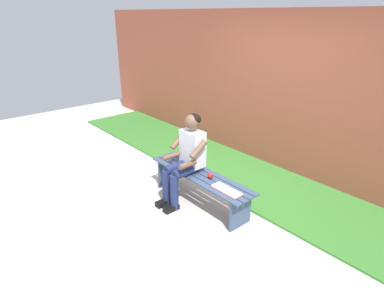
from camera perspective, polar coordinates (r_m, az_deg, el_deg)
ground_plane at (r=4.97m, az=-15.92°, el=-7.40°), size 10.00×7.00×0.04m
grass_strip at (r=5.52m, az=12.01°, el=-3.30°), size 9.00×2.02×0.03m
brick_wall at (r=5.77m, az=12.24°, el=11.11°), size 9.50×0.24×2.53m
bench_near at (r=4.46m, az=1.46°, el=-4.86°), size 1.73×0.42×0.44m
person_seated at (r=4.37m, az=-1.09°, el=-0.40°), size 0.50×0.69×1.25m
apple at (r=4.29m, az=3.26°, el=-3.93°), size 0.08×0.08×0.08m
book_open at (r=4.03m, az=6.12°, el=-6.46°), size 0.41×0.16×0.02m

